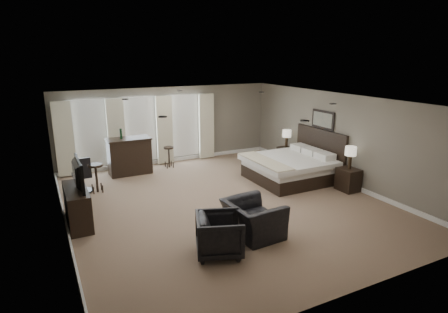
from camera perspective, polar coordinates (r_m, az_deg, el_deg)
name	(u,v)px	position (r m, az deg, el deg)	size (l,w,h in m)	color
room	(224,153)	(9.21, 0.01, 0.46)	(7.60, 8.60, 2.64)	#7B634E
window_bay	(141,131)	(12.66, -12.56, 3.77)	(5.25, 0.20, 2.30)	silver
bed	(291,157)	(11.26, 10.17, -0.02)	(2.29, 2.18, 1.45)	silver
nightstand_near	(348,180)	(10.91, 18.39, -3.36)	(0.47, 0.57, 0.63)	black
nightstand_far	(286,156)	(13.01, 9.41, 0.11)	(0.44, 0.53, 0.58)	black
lamp_near	(350,158)	(10.73, 18.67, -0.19)	(0.30, 0.30, 0.63)	beige
lamp_far	(287,139)	(12.87, 9.52, 2.68)	(0.30, 0.30, 0.61)	beige
wall_art	(323,120)	(11.74, 14.80, 5.46)	(0.04, 0.96, 0.56)	slate
dresser	(77,206)	(8.94, -21.44, -7.08)	(0.46, 1.44, 0.83)	black
tv	(75,185)	(8.77, -21.75, -4.11)	(1.14, 0.66, 0.15)	black
armchair_near	(253,213)	(7.81, 4.46, -8.62)	(1.15, 0.74, 1.00)	black
armchair_far	(220,233)	(7.14, -0.67, -11.55)	(0.84, 0.79, 0.87)	black
bar_counter	(129,156)	(12.10, -14.21, 0.10)	(1.33, 0.69, 1.16)	black
bar_stool_left	(97,178)	(10.78, -18.85, -3.14)	(0.38, 0.38, 0.80)	black
bar_stool_right	(169,157)	(12.57, -8.38, -0.10)	(0.33, 0.33, 0.70)	black
desk_chair	(82,174)	(10.90, -20.87, -2.53)	(0.52, 0.52, 1.02)	black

